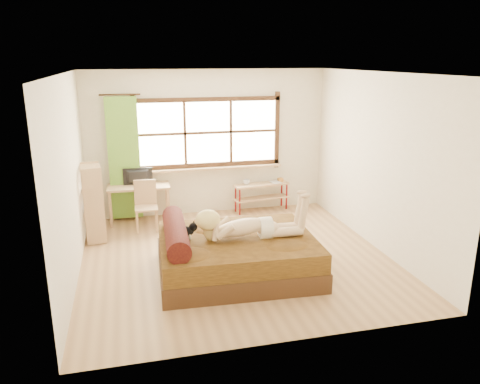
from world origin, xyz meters
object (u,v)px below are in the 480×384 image
object	(u,v)px
chair	(146,202)
pipe_shelf	(262,191)
desk	(139,191)
bed	(233,254)
bookshelf	(93,202)
woman	(249,215)
kitten	(183,230)

from	to	relation	value
chair	pipe_shelf	world-z (taller)	chair
desk	chair	world-z (taller)	chair
bed	bookshelf	bearing A→B (deg)	139.92
bookshelf	chair	bearing A→B (deg)	13.40
desk	pipe_shelf	size ratio (longest dim) A/B	1.00
bed	woman	size ratio (longest dim) A/B	1.48
chair	bookshelf	xyz separation A→B (m)	(-0.85, -0.31, 0.16)
bookshelf	pipe_shelf	bearing A→B (deg)	7.83
pipe_shelf	woman	bearing A→B (deg)	-118.04
woman	chair	bearing A→B (deg)	123.49
desk	pipe_shelf	xyz separation A→B (m)	(2.35, 0.12, -0.20)
chair	bookshelf	bearing A→B (deg)	-158.71
woman	pipe_shelf	xyz separation A→B (m)	(0.96, 2.63, -0.45)
woman	pipe_shelf	bearing A→B (deg)	72.52
chair	bookshelf	distance (m)	0.92
woman	bookshelf	bearing A→B (deg)	141.94
bed	woman	world-z (taller)	woman
chair	bed	bearing A→B (deg)	-61.57
woman	kitten	xyz separation A→B (m)	(-0.87, 0.15, -0.19)
pipe_shelf	bookshelf	distance (m)	3.20
bed	desk	distance (m)	2.75
kitten	chair	distance (m)	2.04
pipe_shelf	bookshelf	world-z (taller)	bookshelf
woman	chair	size ratio (longest dim) A/B	1.74
woman	bookshelf	distance (m)	2.82
bed	kitten	xyz separation A→B (m)	(-0.67, 0.10, 0.37)
desk	bookshelf	distance (m)	1.01
kitten	bookshelf	world-z (taller)	bookshelf
bed	woman	distance (m)	0.60
desk	bed	bearing A→B (deg)	-63.25
woman	kitten	world-z (taller)	woman
woman	desk	size ratio (longest dim) A/B	1.35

